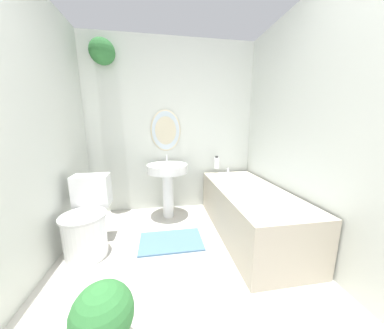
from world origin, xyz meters
name	(u,v)px	position (x,y,z in m)	size (l,w,h in m)	color
wall_back	(168,123)	(-0.07, 2.45, 1.27)	(2.46, 0.30, 2.40)	silver
wall_left	(17,130)	(-1.20, 1.21, 1.20)	(0.06, 2.55, 2.40)	silver
wall_right	(312,129)	(1.20, 1.21, 1.20)	(0.06, 2.55, 2.40)	silver
toilet	(87,222)	(-0.91, 1.49, 0.31)	(0.41, 0.59, 0.73)	white
pedestal_sink	(168,177)	(-0.10, 2.12, 0.57)	(0.53, 0.53, 0.83)	white
bathtub	(248,209)	(0.80, 1.56, 0.28)	(0.70, 1.63, 0.62)	#B2A893
shampoo_bottle	(217,163)	(0.63, 2.30, 0.70)	(0.08, 0.08, 0.18)	white
potted_plant	(103,320)	(-0.50, 0.51, 0.23)	(0.32, 0.32, 0.43)	#9E6042
bath_mat	(171,241)	(-0.10, 1.50, 0.01)	(0.67, 0.42, 0.02)	#4C7093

